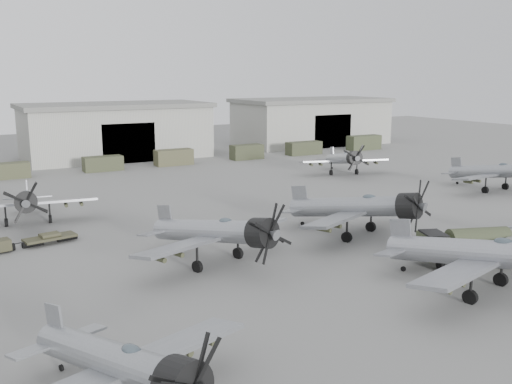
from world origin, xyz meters
TOP-DOWN VIEW (x-y plane):
  - ground at (0.00, 0.00)m, footprint 220.00×220.00m
  - hangar_center at (0.00, 61.96)m, footprint 29.00×14.80m
  - hangar_right at (38.00, 61.96)m, footprint 29.00×14.80m
  - support_truck_2 at (-18.01, 50.00)m, footprint 6.12×2.20m
  - support_truck_3 at (-5.38, 50.00)m, footprint 5.32×2.20m
  - support_truck_4 at (5.08, 50.00)m, footprint 5.56×2.20m
  - support_truck_5 at (17.35, 50.00)m, footprint 5.13×2.20m
  - support_truck_6 at (28.23, 50.00)m, footprint 6.09×2.20m
  - support_truck_7 at (41.10, 50.00)m, footprint 6.34×2.20m
  - aircraft_near_0 at (-19.89, -8.54)m, footprint 11.90×10.71m
  - aircraft_near_1 at (2.95, -7.07)m, footprint 13.90×12.52m
  - aircraft_mid_1 at (-8.82, 5.86)m, footprint 13.12×11.82m
  - aircraft_mid_2 at (4.44, 6.64)m, footprint 13.40×12.12m
  - aircraft_mid_3 at (30.02, 13.54)m, footprint 12.61×11.35m
  - aircraft_far_0 at (-18.81, 24.12)m, footprint 12.17×10.96m
  - aircraft_far_1 at (21.74, 30.87)m, footprint 11.88×10.69m
  - fuel_tanker at (6.36, -2.29)m, footprint 6.97×4.30m
  - tug_trailer at (-20.63, 16.79)m, footprint 7.05×2.50m

SIDE VIEW (x-z plane):
  - ground at x=0.00m, z-range 0.00..0.00m
  - tug_trailer at x=-20.63m, z-range -0.17..1.22m
  - support_truck_2 at x=-18.01m, z-range 0.00..2.00m
  - support_truck_3 at x=-5.38m, z-range 0.00..2.03m
  - support_truck_6 at x=28.23m, z-range 0.00..2.15m
  - support_truck_5 at x=17.35m, z-range 0.00..2.29m
  - support_truck_4 at x=5.08m, z-range 0.00..2.32m
  - support_truck_7 at x=41.10m, z-range 0.00..2.53m
  - fuel_tanker at x=6.36m, z-range 0.19..2.74m
  - aircraft_near_0 at x=-19.89m, z-range -0.22..4.55m
  - aircraft_far_1 at x=21.74m, z-range -0.22..4.55m
  - aircraft_far_0 at x=-18.81m, z-range -0.22..4.62m
  - aircraft_mid_3 at x=30.02m, z-range -0.23..4.81m
  - aircraft_mid_1 at x=-8.82m, z-range -0.24..5.03m
  - aircraft_mid_2 at x=4.44m, z-range -0.25..5.19m
  - aircraft_near_1 at x=2.95m, z-range -0.25..5.29m
  - hangar_center at x=0.00m, z-range 0.02..8.72m
  - hangar_right at x=38.00m, z-range 0.02..8.72m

